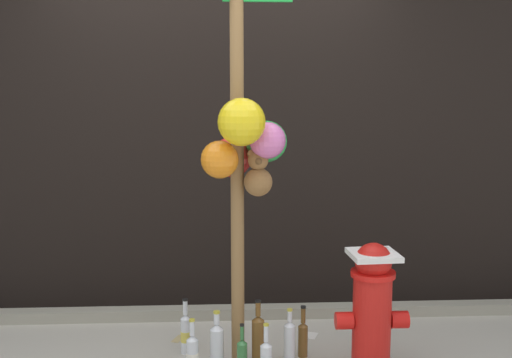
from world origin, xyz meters
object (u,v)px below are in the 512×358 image
fire_hydrant (372,306)px  bottle_3 (303,337)px  bottle_4 (242,358)px  bottle_2 (193,357)px  bottle_1 (258,340)px  bottle_6 (217,347)px  bottle_5 (290,342)px  bottle_7 (186,333)px  memorial_post (244,122)px

fire_hydrant → bottle_3: bearing=147.2°
fire_hydrant → bottle_4: (-0.74, -0.04, -0.28)m
bottle_3 → bottle_2: bearing=-155.8°
bottle_1 → bottle_2: bearing=-155.4°
bottle_1 → bottle_6: (-0.24, -0.07, -0.01)m
bottle_4 → bottle_5: 0.32m
bottle_2 → bottle_7: bottle_2 is taller
bottle_6 → bottle_3: bearing=20.2°
fire_hydrant → bottle_3: fire_hydrant is taller
bottle_2 → bottle_3: bearing=24.2°
memorial_post → bottle_6: 1.29m
memorial_post → bottle_6: memorial_post is taller
bottle_1 → bottle_7: size_ratio=1.17×
memorial_post → bottle_2: bearing=-151.1°
bottle_1 → bottle_7: 0.49m
fire_hydrant → bottle_6: (-0.88, 0.04, -0.25)m
memorial_post → bottle_6: size_ratio=6.74×
bottle_4 → bottle_6: (-0.14, 0.08, 0.03)m
bottle_5 → bottle_7: 0.66m
bottle_3 → bottle_6: 0.56m
bottle_4 → bottle_5: bearing=27.8°
bottle_6 → memorial_post: bearing=20.3°
memorial_post → bottle_1: 1.28m
fire_hydrant → bottle_5: fire_hydrant is taller
bottle_6 → bottle_2: bearing=-142.4°
bottle_3 → bottle_4: size_ratio=0.99×
bottle_7 → bottle_6: bearing=-54.9°
bottle_2 → bottle_4: bottle_2 is taller
fire_hydrant → bottle_4: bearing=-177.1°
memorial_post → bottle_2: (-0.29, -0.16, -1.29)m
memorial_post → bottle_7: bearing=148.3°
memorial_post → bottle_5: 1.32m
bottle_2 → bottle_6: 0.17m
bottle_2 → bottle_4: size_ratio=1.13×
bottle_5 → bottle_7: size_ratio=1.00×
bottle_1 → bottle_7: bearing=154.1°
bottle_4 → memorial_post: bearing=82.5°
bottle_7 → memorial_post: bearing=-31.7°
bottle_7 → bottle_5: bearing=-18.6°
fire_hydrant → bottle_2: size_ratio=2.09×
bottle_1 → bottle_6: bearing=-164.2°
bottle_6 → bottle_7: bearing=125.1°
bottle_6 → bottle_5: bearing=9.4°
bottle_7 → bottle_2: bearing=-80.8°
bottle_5 → bottle_6: size_ratio=0.94×
bottle_2 → fire_hydrant: bearing=3.5°
memorial_post → bottle_3: 1.37m
bottle_2 → bottle_4: 0.28m
bottle_3 → bottle_7: (-0.72, 0.09, 0.01)m
memorial_post → bottle_7: (-0.36, 0.22, -1.31)m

